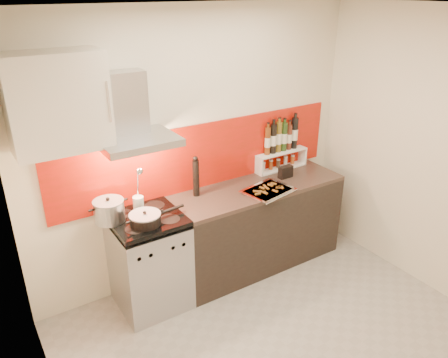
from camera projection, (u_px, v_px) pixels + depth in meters
floor at (286, 345)px, 3.60m from camera, size 3.40×3.40×0.00m
ceiling at (312, 8)px, 2.54m from camera, size 3.40×2.80×0.02m
back_wall at (199, 148)px, 4.15m from camera, size 3.40×0.02×2.60m
left_wall at (45, 289)px, 2.24m from camera, size 0.02×2.80×2.60m
right_wall at (440, 158)px, 3.91m from camera, size 0.02×2.80×2.60m
backsplash at (204, 156)px, 4.20m from camera, size 3.00×0.02×0.64m
range_stove at (150, 262)px, 3.92m from camera, size 0.60×0.60×0.91m
counter at (257, 225)px, 4.51m from camera, size 1.80×0.60×0.90m
range_hood at (131, 119)px, 3.50m from camera, size 0.62×0.50×0.61m
upper_cabinet at (57, 103)px, 3.14m from camera, size 0.70×0.35×0.72m
stock_pot at (109, 211)px, 3.63m from camera, size 0.26×0.26×0.22m
saute_pan at (146, 219)px, 3.60m from camera, size 0.51×0.26×0.12m
utensil_jar at (139, 200)px, 3.75m from camera, size 0.09×0.14×0.45m
pepper_mill at (196, 177)px, 4.06m from camera, size 0.06×0.06×0.40m
step_shelf at (281, 146)px, 4.64m from camera, size 0.62×0.17×0.54m
caddy_box at (286, 172)px, 4.49m from camera, size 0.16×0.07×0.13m
baking_tray at (268, 190)px, 4.19m from camera, size 0.52×0.44×0.03m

